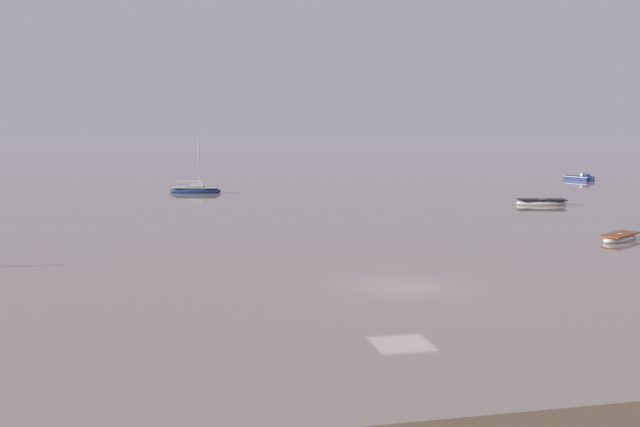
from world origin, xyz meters
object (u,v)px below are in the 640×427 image
Objects in this scene: rowboat_moored_2 at (620,238)px; motorboat_moored_4 at (583,179)px; rowboat_moored_1 at (541,203)px; sailboat_moored_0 at (195,190)px.

motorboat_moored_4 reaches higher than rowboat_moored_2.
rowboat_moored_1 is at bearing -56.92° from motorboat_moored_4.
rowboat_moored_1 is 31.42m from motorboat_moored_4.
rowboat_moored_2 is 50.07m from motorboat_moored_4.
motorboat_moored_4 is (25.05, 43.35, 0.04)m from rowboat_moored_2.
sailboat_moored_0 is 33.90m from rowboat_moored_1.
rowboat_moored_2 is at bearing 87.61° from rowboat_moored_1.
motorboat_moored_4 reaches higher than rowboat_moored_1.
rowboat_moored_2 is (23.37, -36.60, -0.10)m from sailboat_moored_0.
rowboat_moored_1 is at bearing 41.49° from rowboat_moored_2.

